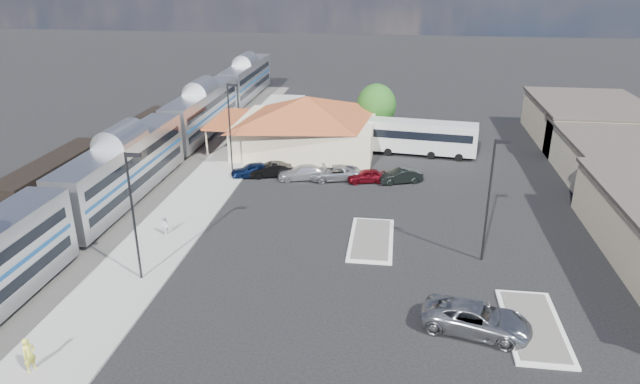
# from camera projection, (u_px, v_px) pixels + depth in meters

# --- Properties ---
(ground) EXTENTS (280.00, 280.00, 0.00)m
(ground) POSITION_uv_depth(u_px,v_px,m) (316.00, 249.00, 42.46)
(ground) COLOR black
(ground) RESTS_ON ground
(railbed) EXTENTS (16.00, 100.00, 0.12)m
(railbed) POSITION_uv_depth(u_px,v_px,m) (103.00, 194.00, 52.44)
(railbed) COLOR #4C4944
(railbed) RESTS_ON ground
(platform) EXTENTS (5.50, 92.00, 0.18)m
(platform) POSITION_uv_depth(u_px,v_px,m) (189.00, 208.00, 49.45)
(platform) COLOR gray
(platform) RESTS_ON ground
(passenger_train) EXTENTS (3.00, 104.00, 5.55)m
(passenger_train) POSITION_uv_depth(u_px,v_px,m) (125.00, 171.00, 50.10)
(passenger_train) COLOR silver
(passenger_train) RESTS_ON ground
(freight_cars) EXTENTS (2.80, 46.00, 4.00)m
(freight_cars) POSITION_uv_depth(u_px,v_px,m) (54.00, 183.00, 49.88)
(freight_cars) COLOR black
(freight_cars) RESTS_ON ground
(station_depot) EXTENTS (18.35, 12.24, 6.20)m
(station_depot) POSITION_uv_depth(u_px,v_px,m) (306.00, 123.00, 63.94)
(station_depot) COLOR beige
(station_depot) RESTS_ON ground
(traffic_island_south) EXTENTS (3.30, 7.50, 0.21)m
(traffic_island_south) POSITION_uv_depth(u_px,v_px,m) (371.00, 239.00, 43.75)
(traffic_island_south) COLOR silver
(traffic_island_south) RESTS_ON ground
(traffic_island_north) EXTENTS (3.30, 7.50, 0.21)m
(traffic_island_north) POSITION_uv_depth(u_px,v_px,m) (534.00, 326.00, 33.30)
(traffic_island_north) COLOR silver
(traffic_island_north) RESTS_ON ground
(lamp_plat_s) EXTENTS (1.08, 0.25, 9.00)m
(lamp_plat_s) POSITION_uv_depth(u_px,v_px,m) (134.00, 207.00, 36.33)
(lamp_plat_s) COLOR black
(lamp_plat_s) RESTS_ON ground
(lamp_plat_n) EXTENTS (1.08, 0.25, 9.00)m
(lamp_plat_n) POSITION_uv_depth(u_px,v_px,m) (230.00, 120.00, 56.56)
(lamp_plat_n) COLOR black
(lamp_plat_n) RESTS_ON ground
(lamp_lot) EXTENTS (1.08, 0.25, 9.00)m
(lamp_lot) POSITION_uv_depth(u_px,v_px,m) (491.00, 191.00, 38.95)
(lamp_lot) COLOR black
(lamp_lot) RESTS_ON ground
(tree_depot) EXTENTS (4.71, 4.71, 6.63)m
(tree_depot) POSITION_uv_depth(u_px,v_px,m) (376.00, 105.00, 68.17)
(tree_depot) COLOR #382314
(tree_depot) RESTS_ON ground
(suv) EXTENTS (6.69, 4.25, 1.72)m
(suv) POSITION_uv_depth(u_px,v_px,m) (477.00, 319.00, 32.66)
(suv) COLOR gray
(suv) RESTS_ON ground
(coach_bus) EXTENTS (11.99, 3.94, 3.78)m
(coach_bus) POSITION_uv_depth(u_px,v_px,m) (422.00, 136.00, 62.58)
(coach_bus) COLOR white
(coach_bus) RESTS_ON ground
(person_a) EXTENTS (0.66, 0.81, 1.93)m
(person_a) POSITION_uv_depth(u_px,v_px,m) (29.00, 355.00, 29.20)
(person_a) COLOR #D4D342
(person_a) RESTS_ON platform
(person_b) EXTENTS (0.65, 0.81, 1.56)m
(person_b) POSITION_uv_depth(u_px,v_px,m) (164.00, 225.00, 44.10)
(person_b) COLOR white
(person_b) RESTS_ON platform
(parked_car_a) EXTENTS (4.58, 3.12, 1.45)m
(parked_car_a) POSITION_uv_depth(u_px,v_px,m) (252.00, 170.00, 56.66)
(parked_car_a) COLOR #0C1B40
(parked_car_a) RESTS_ON ground
(parked_car_b) EXTENTS (4.54, 2.69, 1.41)m
(parked_car_b) POSITION_uv_depth(u_px,v_px,m) (271.00, 170.00, 56.72)
(parked_car_b) COLOR black
(parked_car_b) RESTS_ON ground
(parked_car_c) EXTENTS (5.10, 3.16, 1.38)m
(parked_car_c) POSITION_uv_depth(u_px,v_px,m) (302.00, 172.00, 56.05)
(parked_car_c) COLOR silver
(parked_car_c) RESTS_ON ground
(parked_car_d) EXTENTS (5.46, 3.56, 1.40)m
(parked_car_d) POSITION_uv_depth(u_px,v_px,m) (335.00, 173.00, 55.91)
(parked_car_d) COLOR #96999E
(parked_car_d) RESTS_ON ground
(parked_car_e) EXTENTS (4.18, 2.52, 1.33)m
(parked_car_e) POSITION_uv_depth(u_px,v_px,m) (367.00, 176.00, 55.25)
(parked_car_e) COLOR maroon
(parked_car_e) RESTS_ON ground
(parked_car_f) EXTENTS (4.48, 2.84, 1.39)m
(parked_car_f) POSITION_uv_depth(u_px,v_px,m) (400.00, 176.00, 55.11)
(parked_car_f) COLOR black
(parked_car_f) RESTS_ON ground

